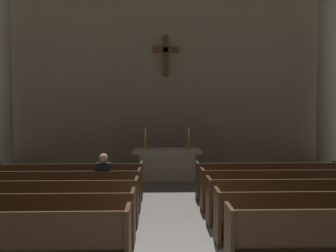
% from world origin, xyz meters
% --- Properties ---
extents(pew_left_row_2, '(3.76, 0.50, 0.95)m').
position_xyz_m(pew_left_row_2, '(-2.57, 0.97, 0.48)').
color(pew_left_row_2, '#422B19').
rests_on(pew_left_row_2, ground).
extents(pew_left_row_3, '(3.76, 0.50, 0.95)m').
position_xyz_m(pew_left_row_3, '(-2.57, 1.98, 0.48)').
color(pew_left_row_3, '#422B19').
rests_on(pew_left_row_3, ground).
extents(pew_left_row_4, '(3.76, 0.50, 0.95)m').
position_xyz_m(pew_left_row_4, '(-2.57, 2.99, 0.48)').
color(pew_left_row_4, '#422B19').
rests_on(pew_left_row_4, ground).
extents(pew_left_row_5, '(3.76, 0.50, 0.95)m').
position_xyz_m(pew_left_row_5, '(-2.57, 4.00, 0.48)').
color(pew_left_row_5, '#422B19').
rests_on(pew_left_row_5, ground).
extents(pew_right_row_2, '(3.76, 0.50, 0.95)m').
position_xyz_m(pew_right_row_2, '(2.57, 0.97, 0.48)').
color(pew_right_row_2, '#422B19').
rests_on(pew_right_row_2, ground).
extents(pew_right_row_3, '(3.76, 0.50, 0.95)m').
position_xyz_m(pew_right_row_3, '(2.57, 1.98, 0.48)').
color(pew_right_row_3, '#422B19').
rests_on(pew_right_row_3, ground).
extents(pew_right_row_4, '(3.76, 0.50, 0.95)m').
position_xyz_m(pew_right_row_4, '(2.57, 2.99, 0.48)').
color(pew_right_row_4, '#422B19').
rests_on(pew_right_row_4, ground).
extents(pew_right_row_5, '(3.76, 0.50, 0.95)m').
position_xyz_m(pew_right_row_5, '(2.57, 4.00, 0.48)').
color(pew_right_row_5, '#422B19').
rests_on(pew_right_row_5, ground).
extents(column_left_third, '(1.11, 1.11, 6.69)m').
position_xyz_m(column_left_third, '(-5.67, 7.21, 3.26)').
color(column_left_third, '#ADA89E').
rests_on(column_left_third, ground).
extents(column_right_third, '(1.11, 1.11, 6.69)m').
position_xyz_m(column_right_third, '(5.67, 7.21, 3.26)').
color(column_right_third, '#ADA89E').
rests_on(column_right_third, ground).
extents(altar, '(2.20, 0.90, 1.01)m').
position_xyz_m(altar, '(0.00, 6.35, 0.53)').
color(altar, '#A8A399').
rests_on(altar, ground).
extents(candlestick_left, '(0.16, 0.16, 0.70)m').
position_xyz_m(candlestick_left, '(-0.70, 6.35, 1.23)').
color(candlestick_left, '#B79338').
rests_on(candlestick_left, altar).
extents(candlestick_right, '(0.16, 0.16, 0.70)m').
position_xyz_m(candlestick_right, '(0.70, 6.35, 1.23)').
color(candlestick_right, '#B79338').
rests_on(candlestick_right, altar).
extents(apse_with_cross, '(12.52, 0.43, 7.82)m').
position_xyz_m(apse_with_cross, '(0.00, 8.65, 3.91)').
color(apse_with_cross, gray).
rests_on(apse_with_cross, ground).
extents(lone_worshipper, '(0.32, 0.43, 1.32)m').
position_xyz_m(lone_worshipper, '(-1.52, 3.03, 0.69)').
color(lone_worshipper, '#26262B').
rests_on(lone_worshipper, ground).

